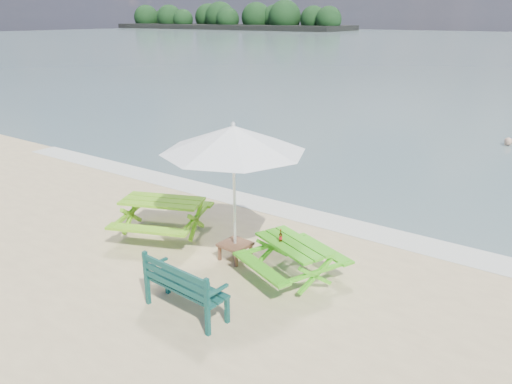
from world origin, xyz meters
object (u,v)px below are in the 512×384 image
Objects in this scene: picnic_table_left at (163,218)px; swimmer at (505,159)px; park_bench at (186,297)px; patio_umbrella at (233,139)px; beer_bottle at (281,237)px; picnic_table_right at (293,261)px; side_table at (235,251)px.

picnic_table_left is 1.49× the size of swimmer.
park_bench reaches higher than picnic_table_left.
patio_umbrella is 1.98m from beer_bottle.
picnic_table_left is at bearing -179.95° from picnic_table_right.
side_table is 13.47m from swimmer.
side_table is at bearing 104.59° from park_bench.
patio_umbrella is at bearing -0.39° from picnic_table_left.
picnic_table_left is 13.99m from swimmer.
beer_bottle reaches higher than park_bench.
park_bench is 2.95m from patio_umbrella.
park_bench is 2.64× the size of side_table.
picnic_table_right is at bearing 17.69° from beer_bottle.
patio_umbrella reaches higher than park_bench.
patio_umbrella is 12.50× the size of beer_bottle.
patio_umbrella is at bearing 180.00° from side_table.
patio_umbrella reaches higher than swimmer.
side_table is 0.36× the size of swimmer.
park_bench is at bearing -98.07° from swimmer.
picnic_table_right is at bearing 67.71° from park_bench.
swimmer is (4.64, 13.17, -0.91)m from picnic_table_left.
side_table reaches higher than swimmer.
patio_umbrella is at bearing -101.37° from swimmer.
swimmer is at bearing 84.18° from picnic_table_right.
picnic_table_right is 3.61× the size of side_table.
side_table is 1.24m from beer_bottle.
picnic_table_left is 0.84× the size of patio_umbrella.
park_bench is at bearing -75.41° from side_table.
picnic_table_right is 13.26m from swimmer.
picnic_table_right is at bearing -95.82° from swimmer.
picnic_table_left is 4.20× the size of side_table.
patio_umbrella is (-0.51, 1.94, 2.16)m from park_bench.
park_bench is 0.53× the size of patio_umbrella.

